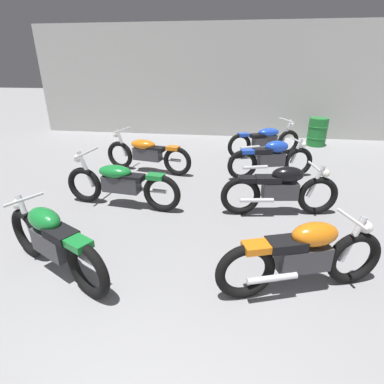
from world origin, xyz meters
TOP-DOWN VIEW (x-y plane):
  - back_wall at (0.00, 10.68)m, footprint 12.76×0.24m
  - motorcycle_left_row_1 at (-1.46, 2.68)m, footprint 1.78×1.04m
  - motorcycle_left_row_2 at (-1.33, 4.58)m, footprint 2.17×0.68m
  - motorcycle_left_row_3 at (-1.39, 6.47)m, footprint 2.15×0.74m
  - motorcycle_right_row_1 at (1.42, 2.78)m, footprint 1.90×0.77m
  - motorcycle_right_row_2 at (1.41, 4.67)m, footprint 1.96×0.58m
  - motorcycle_right_row_3 at (1.44, 6.44)m, footprint 1.92×0.74m
  - motorcycle_right_row_4 at (1.45, 8.21)m, footprint 2.01×1.08m
  - oil_drum at (3.14, 9.61)m, footprint 0.59×0.59m

SIDE VIEW (x-z plane):
  - oil_drum at x=3.14m, z-range 0.00..0.85m
  - motorcycle_left_row_2 at x=-1.33m, z-range -0.04..0.94m
  - motorcycle_left_row_3 at x=-1.39m, z-range -0.04..0.94m
  - motorcycle_right_row_4 at x=1.45m, z-range -0.04..0.94m
  - motorcycle_left_row_1 at x=-1.46m, z-range 0.02..0.90m
  - motorcycle_right_row_1 at x=1.42m, z-range 0.02..0.90m
  - motorcycle_right_row_2 at x=1.41m, z-range 0.02..0.90m
  - motorcycle_right_row_3 at x=1.44m, z-range 0.02..0.90m
  - back_wall at x=0.00m, z-range 0.00..3.60m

